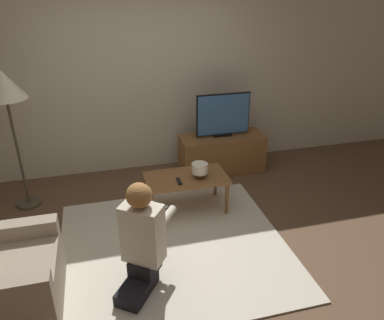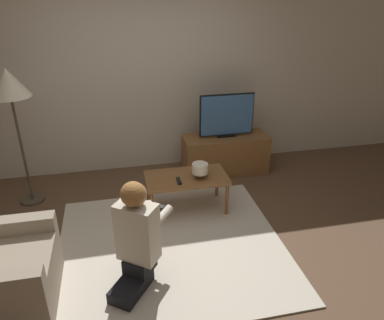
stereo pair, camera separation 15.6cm
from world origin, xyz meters
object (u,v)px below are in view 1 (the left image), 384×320
(armchair, at_px, (6,279))
(person_kneeling, at_px, (142,235))
(tv, at_px, (223,115))
(floor_lamp, at_px, (4,91))
(coffee_table, at_px, (186,180))
(table_lamp, at_px, (200,169))

(armchair, bearing_deg, person_kneeling, -89.34)
(tv, distance_m, armchair, 3.14)
(floor_lamp, bearing_deg, coffee_table, -18.13)
(tv, distance_m, coffee_table, 1.19)
(person_kneeling, distance_m, table_lamp, 1.27)
(floor_lamp, distance_m, armchair, 1.98)
(coffee_table, xyz_separation_m, person_kneeling, (-0.64, -1.06, 0.13))
(coffee_table, xyz_separation_m, floor_lamp, (-1.80, 0.59, 1.00))
(table_lamp, bearing_deg, floor_lamp, 161.67)
(person_kneeling, bearing_deg, floor_lamp, -19.18)
(floor_lamp, relative_size, person_kneeling, 1.61)
(armchair, xyz_separation_m, table_lamp, (1.87, 1.01, 0.23))
(coffee_table, relative_size, armchair, 0.96)
(coffee_table, relative_size, floor_lamp, 0.57)
(armchair, bearing_deg, tv, -51.88)
(tv, bearing_deg, person_kneeling, -125.48)
(tv, height_order, floor_lamp, floor_lamp)
(armchair, bearing_deg, floor_lamp, 2.72)
(armchair, distance_m, table_lamp, 2.14)
(tv, height_order, armchair, tv)
(tv, height_order, table_lamp, tv)
(coffee_table, bearing_deg, floor_lamp, 161.87)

